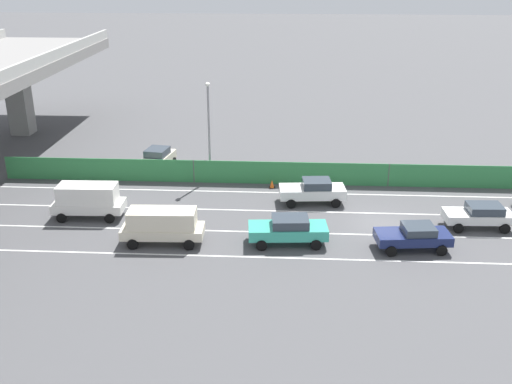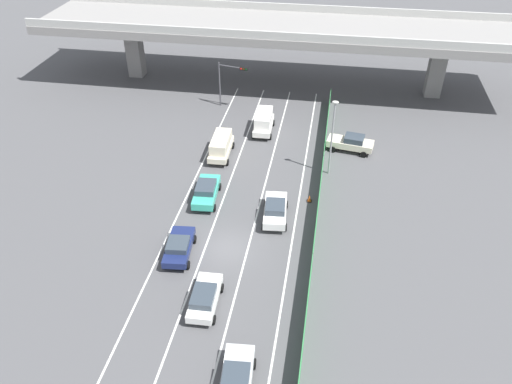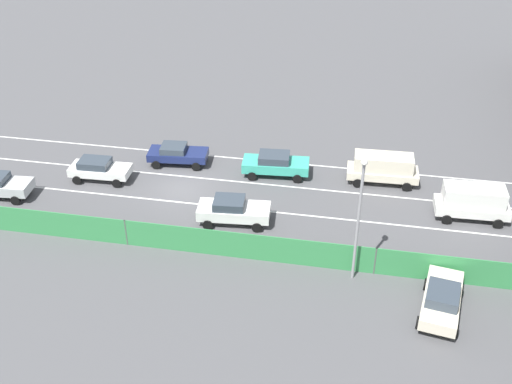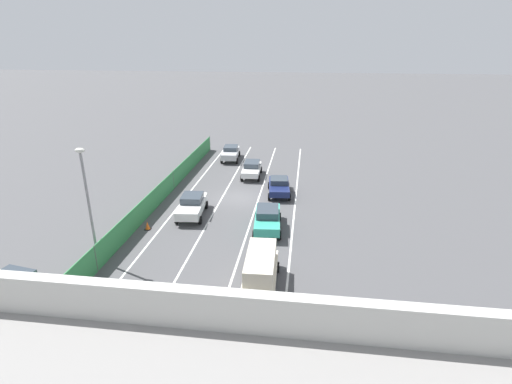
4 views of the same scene
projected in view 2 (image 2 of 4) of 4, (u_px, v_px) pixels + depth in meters
ground_plane at (226, 248)px, 39.32m from camera, size 300.00×300.00×0.00m
lane_line_left_edge at (186, 198)px, 44.71m from camera, size 0.14×47.80×0.01m
lane_line_mid_left at (222, 202)px, 44.27m from camera, size 0.14×47.80×0.01m
lane_line_mid_right at (259, 205)px, 43.82m from camera, size 0.14×47.80×0.01m
lane_line_right_edge at (297, 209)px, 43.37m from camera, size 0.14×47.80×0.01m
elevated_overpass at (280, 30)px, 60.67m from camera, size 59.44×11.77×8.66m
green_fence at (319, 203)px, 42.62m from camera, size 0.10×43.90×1.76m
car_sedan_navy at (179, 247)px, 38.21m from camera, size 2.37×4.46×1.49m
car_hatchback_white at (205, 297)px, 33.99m from camera, size 2.06×4.28×1.55m
car_van_cream at (221, 145)px, 49.87m from camera, size 2.18×4.93×2.12m
car_sedan_silver at (236, 380)px, 28.85m from camera, size 2.26×4.59×1.61m
car_van_white at (264, 121)px, 53.86m from camera, size 2.18×4.64×2.26m
car_taxi_teal at (206, 191)px, 43.99m from camera, size 2.35×4.81×1.67m
car_sedan_white at (275, 210)px, 41.80m from camera, size 2.37×4.66×1.69m
parked_sedan_cream at (351, 143)px, 50.85m from camera, size 4.83×2.62×1.71m
traffic_light at (229, 77)px, 57.30m from camera, size 3.64×1.11×5.34m
street_lamp at (332, 131)px, 45.32m from camera, size 0.60×0.36×7.54m
traffic_cone at (309, 198)px, 44.16m from camera, size 0.47×0.47×0.63m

